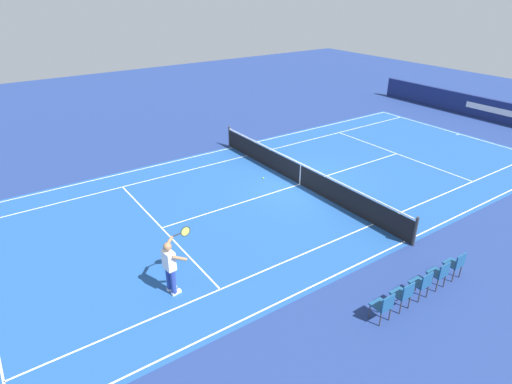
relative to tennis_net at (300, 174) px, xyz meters
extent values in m
plane|color=navy|center=(0.00, 0.00, -0.49)|extent=(60.00, 60.00, 0.00)
cube|color=#1E4C93|center=(0.00, 0.00, -0.49)|extent=(24.20, 11.40, 0.00)
cube|color=white|center=(-11.90, 0.00, -0.49)|extent=(0.05, 11.00, 0.01)
cube|color=white|center=(0.00, -5.50, -0.49)|extent=(23.80, 0.05, 0.01)
cube|color=white|center=(0.00, 5.50, -0.49)|extent=(23.80, 0.05, 0.01)
cube|color=white|center=(0.00, -4.11, -0.49)|extent=(23.80, 0.05, 0.01)
cube|color=white|center=(0.00, 4.11, -0.49)|extent=(23.80, 0.05, 0.01)
cube|color=white|center=(6.40, 0.00, -0.49)|extent=(0.05, 8.22, 0.01)
cube|color=white|center=(-6.40, 0.00, -0.49)|extent=(0.05, 8.22, 0.01)
cube|color=white|center=(0.00, 0.00, -0.49)|extent=(12.80, 0.05, 0.01)
cube|color=white|center=(-11.75, 0.00, -0.49)|extent=(0.30, 0.05, 0.01)
cylinder|color=#2D2D33|center=(0.00, -5.80, 0.05)|extent=(0.10, 0.10, 1.08)
cylinder|color=#2D2D33|center=(0.00, 5.80, 0.05)|extent=(0.10, 0.10, 1.08)
cube|color=black|center=(0.00, 0.00, -0.05)|extent=(0.02, 11.60, 0.88)
cube|color=white|center=(0.00, 0.00, 0.46)|extent=(0.04, 11.60, 0.06)
cube|color=white|center=(0.00, 0.00, -0.05)|extent=(0.04, 0.06, 0.88)
cube|color=navy|center=(-15.90, 0.00, 0.17)|extent=(0.24, 17.00, 1.32)
cube|color=white|center=(-15.77, 0.40, 0.23)|extent=(0.01, 5.00, 0.36)
cylinder|color=navy|center=(7.56, 3.57, -0.04)|extent=(0.15, 0.15, 0.74)
cube|color=white|center=(7.50, 3.56, -0.45)|extent=(0.29, 0.14, 0.09)
cylinder|color=navy|center=(7.59, 3.33, -0.04)|extent=(0.15, 0.15, 0.74)
cube|color=white|center=(7.53, 3.32, -0.45)|extent=(0.29, 0.14, 0.09)
cube|color=white|center=(7.58, 3.45, 0.61)|extent=(0.28, 0.40, 0.56)
sphere|color=#9E704C|center=(7.58, 3.45, 1.04)|extent=(0.23, 0.23, 0.23)
cylinder|color=#9E704C|center=(7.37, 3.71, 0.74)|extent=(0.42, 0.18, 0.26)
cylinder|color=#9E704C|center=(7.43, 3.15, 0.94)|extent=(0.41, 0.26, 0.30)
cylinder|color=#232326|center=(7.13, 3.06, 1.05)|extent=(0.28, 0.07, 0.04)
torus|color=#232326|center=(6.84, 3.03, 1.05)|extent=(0.31, 0.06, 0.31)
cylinder|color=#C6D84C|center=(6.84, 3.03, 1.05)|extent=(0.27, 0.03, 0.27)
sphere|color=#CCE01E|center=(0.96, -1.38, -0.46)|extent=(0.07, 0.07, 0.07)
cylinder|color=#38383D|center=(0.66, 7.30, -0.27)|extent=(0.04, 0.04, 0.44)
cylinder|color=#38383D|center=(0.30, 7.30, -0.27)|extent=(0.04, 0.04, 0.44)
cylinder|color=#38383D|center=(0.66, 7.66, -0.27)|extent=(0.04, 0.04, 0.44)
cylinder|color=#38383D|center=(0.30, 7.66, -0.27)|extent=(0.04, 0.04, 0.44)
cube|color=navy|center=(0.48, 7.48, -0.03)|extent=(0.44, 0.44, 0.04)
cube|color=navy|center=(0.48, 7.68, 0.19)|extent=(0.44, 0.04, 0.40)
cylinder|color=#38383D|center=(1.44, 7.30, -0.27)|extent=(0.04, 0.04, 0.44)
cylinder|color=#38383D|center=(1.08, 7.30, -0.27)|extent=(0.04, 0.04, 0.44)
cylinder|color=#38383D|center=(1.44, 7.66, -0.27)|extent=(0.04, 0.04, 0.44)
cylinder|color=#38383D|center=(1.08, 7.66, -0.27)|extent=(0.04, 0.04, 0.44)
cube|color=navy|center=(1.26, 7.48, -0.03)|extent=(0.44, 0.44, 0.04)
cube|color=navy|center=(1.26, 7.68, 0.19)|extent=(0.44, 0.04, 0.40)
cylinder|color=#38383D|center=(2.23, 7.30, -0.27)|extent=(0.04, 0.04, 0.44)
cylinder|color=#38383D|center=(1.87, 7.30, -0.27)|extent=(0.04, 0.04, 0.44)
cylinder|color=#38383D|center=(2.23, 7.66, -0.27)|extent=(0.04, 0.04, 0.44)
cylinder|color=#38383D|center=(1.87, 7.66, -0.27)|extent=(0.04, 0.04, 0.44)
cube|color=navy|center=(2.05, 7.48, -0.03)|extent=(0.44, 0.44, 0.04)
cube|color=navy|center=(2.05, 7.68, 0.19)|extent=(0.44, 0.04, 0.40)
cylinder|color=#38383D|center=(3.01, 7.30, -0.27)|extent=(0.04, 0.04, 0.44)
cylinder|color=#38383D|center=(2.65, 7.30, -0.27)|extent=(0.04, 0.04, 0.44)
cylinder|color=#38383D|center=(3.01, 7.66, -0.27)|extent=(0.04, 0.04, 0.44)
cylinder|color=#38383D|center=(2.65, 7.66, -0.27)|extent=(0.04, 0.04, 0.44)
cube|color=navy|center=(2.83, 7.48, -0.03)|extent=(0.44, 0.44, 0.04)
cube|color=navy|center=(2.83, 7.68, 0.19)|extent=(0.44, 0.04, 0.40)
cylinder|color=#38383D|center=(3.80, 7.30, -0.27)|extent=(0.04, 0.04, 0.44)
cylinder|color=#38383D|center=(3.44, 7.30, -0.27)|extent=(0.04, 0.04, 0.44)
cylinder|color=#38383D|center=(3.80, 7.66, -0.27)|extent=(0.04, 0.04, 0.44)
cylinder|color=#38383D|center=(3.44, 7.66, -0.27)|extent=(0.04, 0.04, 0.44)
cube|color=navy|center=(3.62, 7.48, -0.03)|extent=(0.44, 0.44, 0.04)
cube|color=navy|center=(3.62, 7.68, 0.19)|extent=(0.44, 0.04, 0.40)
camera|label=1|loc=(11.08, 12.65, 7.39)|focal=30.01mm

